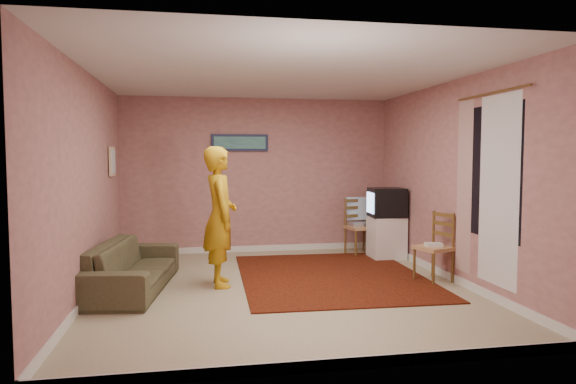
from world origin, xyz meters
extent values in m
plane|color=tan|center=(0.00, 0.00, 0.00)|extent=(5.00, 5.00, 0.00)
cube|color=tan|center=(0.00, 2.50, 1.30)|extent=(4.50, 0.02, 2.60)
cube|color=tan|center=(0.00, -2.50, 1.30)|extent=(4.50, 0.02, 2.60)
cube|color=tan|center=(-2.25, 0.00, 1.30)|extent=(0.02, 5.00, 2.60)
cube|color=tan|center=(2.25, 0.00, 1.30)|extent=(0.02, 5.00, 2.60)
cube|color=silver|center=(0.00, 0.00, 2.60)|extent=(4.50, 5.00, 0.02)
cube|color=silver|center=(0.00, 2.49, 0.05)|extent=(4.50, 0.02, 0.10)
cube|color=silver|center=(0.00, -2.49, 0.05)|extent=(4.50, 0.02, 0.10)
cube|color=silver|center=(-2.24, 0.00, 0.05)|extent=(0.02, 5.00, 0.10)
cube|color=silver|center=(2.24, 0.00, 0.05)|extent=(0.02, 5.00, 0.10)
cube|color=black|center=(2.24, -0.90, 1.45)|extent=(0.01, 1.10, 1.50)
cube|color=silver|center=(2.23, -1.05, 1.25)|extent=(0.01, 0.75, 2.10)
cube|color=beige|center=(2.21, -0.35, 1.25)|extent=(0.01, 0.35, 2.10)
cylinder|color=brown|center=(2.20, -0.90, 2.32)|extent=(0.02, 1.40, 0.02)
cube|color=#151B3B|center=(-0.30, 2.47, 1.85)|extent=(0.95, 0.03, 0.28)
cube|color=#2A5975|center=(-0.30, 2.45, 1.85)|extent=(0.86, 0.01, 0.20)
cube|color=beige|center=(-2.22, 1.60, 1.55)|extent=(0.03, 0.38, 0.42)
cube|color=silver|center=(-2.20, 1.60, 1.55)|extent=(0.01, 0.30, 0.34)
cube|color=black|center=(0.76, 0.48, 0.01)|extent=(2.49, 3.08, 0.02)
cube|color=white|center=(1.95, 1.55, 0.33)|extent=(0.52, 0.47, 0.66)
cube|color=black|center=(1.95, 1.55, 0.89)|extent=(0.55, 0.51, 0.46)
cube|color=#8CB2F2|center=(1.68, 1.57, 0.89)|extent=(0.04, 0.38, 0.32)
cube|color=tan|center=(1.64, 1.95, 0.45)|extent=(0.50, 0.48, 0.05)
cube|color=brown|center=(1.64, 1.95, 0.68)|extent=(0.41, 0.14, 0.47)
cube|color=#ABABB0|center=(1.64, 1.95, 0.50)|extent=(0.39, 0.31, 0.06)
cube|color=#80AED2|center=(1.64, 2.14, 0.74)|extent=(0.37, 0.05, 0.39)
cube|color=tan|center=(2.00, 0.00, 0.43)|extent=(0.49, 0.51, 0.05)
cube|color=brown|center=(2.00, 0.00, 0.67)|extent=(0.17, 0.40, 0.46)
cube|color=white|center=(2.00, 0.00, 0.48)|extent=(0.24, 0.19, 0.04)
imported|color=#4D462F|center=(-1.80, 0.24, 0.29)|extent=(1.04, 2.08, 0.58)
imported|color=#C49012|center=(-0.74, 0.27, 0.87)|extent=(0.46, 0.66, 1.75)
camera|label=1|loc=(-1.02, -6.15, 1.62)|focal=32.00mm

